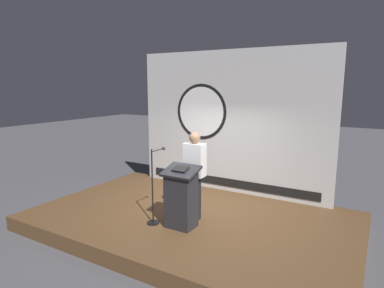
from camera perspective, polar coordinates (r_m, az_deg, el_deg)
The scene contains 6 objects.
ground_plane at distance 6.99m, azimuth -0.11°, elevation -14.52°, with size 40.00×40.00×0.00m, color #4C4C51.
stage_platform at distance 6.92m, azimuth -0.11°, elevation -13.39°, with size 6.40×4.00×0.30m, color brown.
banner_display at distance 8.05m, azimuth 6.45°, elevation 3.75°, with size 4.95×0.12×3.47m.
podium at distance 6.13m, azimuth -1.93°, elevation -9.40°, with size 0.64×0.49×1.17m.
speaker_person at distance 6.41m, azimuth 0.47°, elevation -5.45°, with size 0.40×0.26×1.74m.
microphone_stand at distance 6.36m, azimuth -6.61°, elevation -9.21°, with size 0.24×0.54×1.46m.
Camera 1 is at (3.23, -5.46, 2.92)m, focal length 30.48 mm.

